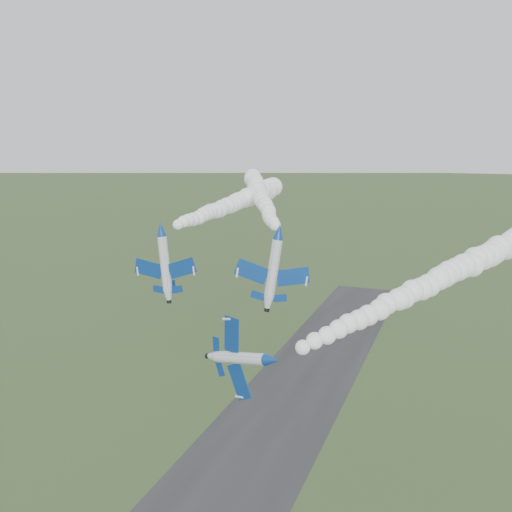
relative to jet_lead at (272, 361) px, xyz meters
The scene contains 7 objects.
runway 51.26m from the jet_lead, 114.61° to the left, with size 24.00×260.00×0.04m, color #2A2B2D.
jet_lead is the anchor object (origin of this frame).
smoke_trail_jet_lead 38.22m from the jet_lead, 65.22° to the left, with size 4.97×70.28×4.97m, color white, non-canonical shape.
jet_pair_left 36.17m from the jet_lead, 140.03° to the left, with size 11.03×13.35×3.35m.
smoke_trail_jet_pair_left 62.61m from the jet_lead, 116.47° to the left, with size 4.88×58.69×4.88m, color white, non-canonical shape.
jet_pair_right 26.30m from the jet_lead, 106.63° to the left, with size 11.23×12.94×3.59m.
smoke_trail_jet_pair_right 63.55m from the jet_lead, 111.36° to the left, with size 4.48×69.20×4.48m, color white, non-canonical shape.
Camera 1 is at (35.36, -61.46, 58.41)m, focal length 40.00 mm.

